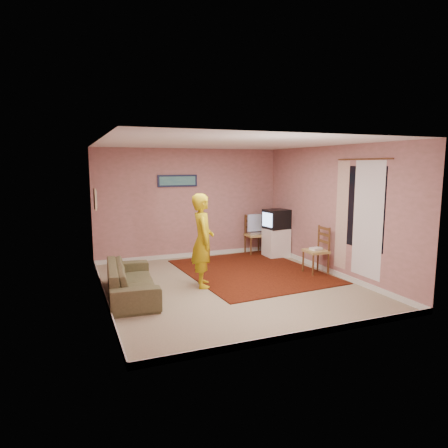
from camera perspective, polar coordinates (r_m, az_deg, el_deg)
name	(u,v)px	position (r m, az deg, el deg)	size (l,w,h in m)	color
ground	(230,285)	(7.53, 0.82, -8.68)	(5.00, 5.00, 0.00)	tan
wall_back	(190,204)	(9.60, -4.93, 2.92)	(4.50, 0.02, 2.60)	#B7787C
wall_front	(307,239)	(5.07, 11.81, -2.18)	(4.50, 0.02, 2.60)	#B7787C
wall_left	(101,222)	(6.73, -17.13, 0.21)	(0.02, 5.00, 2.60)	#B7787C
wall_right	(332,211)	(8.38, 15.19, 1.86)	(0.02, 5.00, 2.60)	#B7787C
ceiling	(230,143)	(7.21, 0.87, 11.47)	(4.50, 5.00, 0.02)	white
baseboard_back	(190,255)	(9.79, -4.82, -4.38)	(4.50, 0.02, 0.10)	silver
baseboard_front	(304,334)	(5.45, 11.34, -15.20)	(4.50, 0.02, 0.10)	silver
baseboard_left	(105,297)	(7.01, -16.60, -9.95)	(0.02, 5.00, 0.10)	silver
baseboard_right	(329,271)	(8.60, 14.82, -6.44)	(0.02, 5.00, 0.10)	silver
window	(363,208)	(7.67, 19.24, 2.22)	(0.01, 1.10, 1.50)	black
curtain_sheer	(368,220)	(7.57, 19.83, 0.59)	(0.01, 0.75, 2.10)	white
curtain_floral	(342,215)	(8.09, 16.47, 1.22)	(0.01, 0.35, 2.10)	white
curtain_rod	(364,159)	(7.60, 19.31, 8.74)	(0.02, 0.02, 1.40)	brown
picture_back	(178,181)	(9.45, -6.66, 6.15)	(0.95, 0.04, 0.28)	#131836
picture_left	(95,199)	(8.29, -17.92, 3.41)	(0.04, 0.38, 0.42)	beige
area_rug	(251,271)	(8.45, 3.85, -6.73)	(2.58, 3.23, 0.02)	black
tv_cabinet	(276,243)	(9.80, 7.45, -2.64)	(0.54, 0.49, 0.69)	white
crt_tv	(276,219)	(9.71, 7.49, 0.71)	(0.60, 0.55, 0.46)	black
chair_a	(255,230)	(10.00, 4.46, -0.91)	(0.45, 0.43, 0.53)	#A2814E
dvd_player	(255,233)	(10.01, 4.45, -1.30)	(0.32, 0.23, 0.06)	#BBBCC0
blue_throw	(255,223)	(9.97, 4.47, 0.18)	(0.41, 0.05, 0.43)	#94B7F2
chair_b	(316,245)	(8.36, 13.02, -2.98)	(0.43, 0.45, 0.53)	#A2814E
game_console	(316,249)	(8.37, 13.01, -3.47)	(0.23, 0.17, 0.05)	white
sofa	(131,280)	(7.01, -13.08, -7.81)	(1.95, 0.76, 0.57)	brown
person	(203,240)	(7.28, -3.06, -2.36)	(0.62, 0.41, 1.71)	gold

